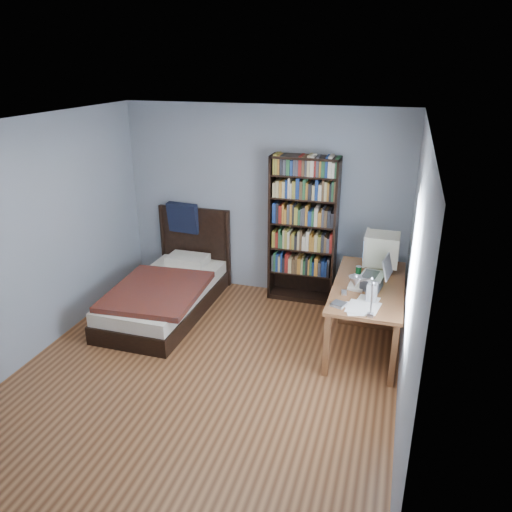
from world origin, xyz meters
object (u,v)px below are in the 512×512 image
(laptop, at_px, (374,279))
(soda_can, at_px, (358,271))
(desk, at_px, (370,294))
(keyboard, at_px, (358,283))
(bookshelf, at_px, (303,230))
(crt_monitor, at_px, (381,250))
(bed, at_px, (168,291))
(desk_lamp, at_px, (358,285))
(speaker, at_px, (372,293))

(laptop, relative_size, soda_can, 3.23)
(desk, bearing_deg, keyboard, -105.15)
(keyboard, bearing_deg, bookshelf, 134.29)
(crt_monitor, height_order, bookshelf, bookshelf)
(crt_monitor, xyz_separation_m, bed, (-2.57, -0.33, -0.72))
(bookshelf, distance_m, bed, 1.90)
(crt_monitor, distance_m, desk_lamp, 1.56)
(keyboard, bearing_deg, desk_lamp, -81.93)
(soda_can, bearing_deg, keyboard, -85.49)
(bed, bearing_deg, keyboard, -3.50)
(speaker, height_order, soda_can, speaker)
(desk_lamp, relative_size, keyboard, 1.43)
(soda_can, distance_m, bed, 2.42)
(desk, xyz_separation_m, desk_lamp, (-0.04, -1.51, 0.78))
(laptop, height_order, keyboard, laptop)
(laptop, bearing_deg, crt_monitor, 87.31)
(desk, relative_size, soda_can, 13.52)
(desk, height_order, desk_lamp, desk_lamp)
(desk, xyz_separation_m, speaker, (0.06, -0.82, 0.41))
(desk_lamp, distance_m, speaker, 0.79)
(desk, xyz_separation_m, soda_can, (-0.14, -0.22, 0.37))
(crt_monitor, distance_m, speaker, 0.87)
(laptop, bearing_deg, desk, 95.51)
(laptop, bearing_deg, soda_can, 123.12)
(speaker, relative_size, bookshelf, 0.10)
(desk, bearing_deg, bookshelf, 151.42)
(soda_can, bearing_deg, crt_monitor, 50.33)
(laptop, height_order, soda_can, laptop)
(crt_monitor, xyz_separation_m, desk_lamp, (-0.12, -1.54, 0.22))
(desk, xyz_separation_m, keyboard, (-0.12, -0.44, 0.33))
(keyboard, bearing_deg, soda_can, 98.34)
(speaker, bearing_deg, bookshelf, 132.04)
(crt_monitor, height_order, speaker, crt_monitor)
(soda_can, bearing_deg, desk_lamp, -85.72)
(desk_lamp, bearing_deg, bookshelf, 113.77)
(desk, relative_size, crt_monitor, 3.54)
(bed, bearing_deg, laptop, -4.74)
(keyboard, distance_m, soda_can, 0.22)
(keyboard, distance_m, bed, 2.43)
(crt_monitor, bearing_deg, bookshelf, 154.72)
(desk_lamp, relative_size, soda_can, 5.05)
(desk, distance_m, keyboard, 0.56)
(crt_monitor, bearing_deg, desk_lamp, -94.28)
(bed, bearing_deg, crt_monitor, 7.29)
(desk_lamp, height_order, bed, desk_lamp)
(speaker, xyz_separation_m, soda_can, (-0.19, 0.60, -0.04))
(laptop, xyz_separation_m, speaker, (0.01, -0.32, -0.01))
(desk, height_order, bookshelf, bookshelf)
(soda_can, relative_size, bookshelf, 0.06)
(laptop, height_order, speaker, laptop)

